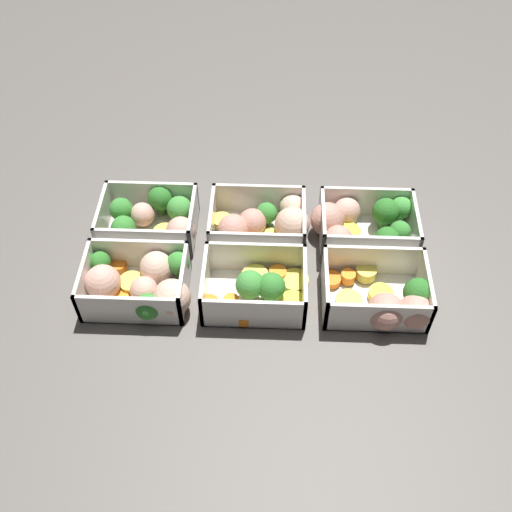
{
  "coord_description": "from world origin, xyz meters",
  "views": [
    {
      "loc": [
        -0.02,
        0.54,
        0.66
      ],
      "look_at": [
        0.0,
        0.0,
        0.02
      ],
      "focal_mm": 42.0,
      "sensor_mm": 36.0,
      "label": 1
    }
  ],
  "objects_px": {
    "container_far_left": "(387,299)",
    "container_far_right": "(142,284)",
    "container_near_center": "(265,224)",
    "container_near_left": "(361,225)",
    "container_near_right": "(153,220)",
    "container_far_center": "(258,288)"
  },
  "relations": [
    {
      "from": "container_near_left",
      "to": "container_near_center",
      "type": "height_order",
      "value": "same"
    },
    {
      "from": "container_near_left",
      "to": "container_far_right",
      "type": "height_order",
      "value": "same"
    },
    {
      "from": "container_near_center",
      "to": "container_near_left",
      "type": "bearing_deg",
      "value": -179.59
    },
    {
      "from": "container_far_center",
      "to": "container_far_right",
      "type": "distance_m",
      "value": 0.16
    },
    {
      "from": "container_far_left",
      "to": "container_far_right",
      "type": "distance_m",
      "value": 0.33
    },
    {
      "from": "container_far_center",
      "to": "container_far_left",
      "type": "bearing_deg",
      "value": 175.49
    },
    {
      "from": "container_near_left",
      "to": "container_far_left",
      "type": "relative_size",
      "value": 1.02
    },
    {
      "from": "container_near_right",
      "to": "container_far_left",
      "type": "relative_size",
      "value": 1.0
    },
    {
      "from": "container_near_left",
      "to": "container_near_right",
      "type": "distance_m",
      "value": 0.3
    },
    {
      "from": "container_near_left",
      "to": "container_near_center",
      "type": "bearing_deg",
      "value": 0.41
    },
    {
      "from": "container_near_left",
      "to": "container_far_center",
      "type": "bearing_deg",
      "value": 39.35
    },
    {
      "from": "container_near_center",
      "to": "container_far_left",
      "type": "distance_m",
      "value": 0.21
    },
    {
      "from": "container_near_left",
      "to": "container_far_right",
      "type": "xyz_separation_m",
      "value": [
        0.3,
        0.12,
        -0.0
      ]
    },
    {
      "from": "container_near_right",
      "to": "container_far_center",
      "type": "xyz_separation_m",
      "value": [
        -0.16,
        0.12,
        -0.0
      ]
    },
    {
      "from": "container_far_left",
      "to": "container_far_right",
      "type": "xyz_separation_m",
      "value": [
        0.32,
        -0.01,
        0.0
      ]
    },
    {
      "from": "container_far_left",
      "to": "container_far_center",
      "type": "height_order",
      "value": "same"
    },
    {
      "from": "container_far_left",
      "to": "container_far_right",
      "type": "bearing_deg",
      "value": -2.14
    },
    {
      "from": "container_near_left",
      "to": "container_near_right",
      "type": "xyz_separation_m",
      "value": [
        0.3,
        -0.0,
        -0.0
      ]
    },
    {
      "from": "container_near_center",
      "to": "container_far_right",
      "type": "bearing_deg",
      "value": 36.36
    },
    {
      "from": "container_far_right",
      "to": "container_far_left",
      "type": "bearing_deg",
      "value": 177.86
    },
    {
      "from": "container_near_right",
      "to": "container_far_right",
      "type": "distance_m",
      "value": 0.12
    },
    {
      "from": "container_near_left",
      "to": "container_far_right",
      "type": "relative_size",
      "value": 0.95
    }
  ]
}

